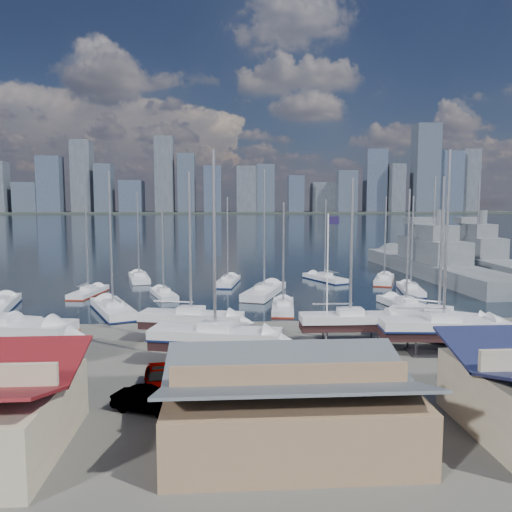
{
  "coord_description": "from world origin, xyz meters",
  "views": [
    {
      "loc": [
        -3.24,
        -49.6,
        11.93
      ],
      "look_at": [
        0.6,
        8.0,
        5.87
      ],
      "focal_mm": 35.0,
      "sensor_mm": 36.0,
      "label": 1
    }
  ],
  "objects": [
    {
      "name": "shed_grey",
      "position": [
        0.0,
        -26.0,
        2.15
      ],
      "size": [
        12.6,
        8.4,
        4.17
      ],
      "color": "#8C6B4C",
      "rests_on": "ground"
    },
    {
      "name": "sailboat_moored_7",
      "position": [
        2.11,
        14.26,
        0.32
      ],
      "size": [
        6.88,
        11.71,
        17.08
      ],
      "rotation": [
        0.0,
        0.0,
        1.22
      ],
      "color": "black",
      "rests_on": "water"
    },
    {
      "name": "sailboat_cradle_5",
      "position": [
        14.24,
        -11.8,
        2.07
      ],
      "size": [
        10.14,
        3.59,
        16.07
      ],
      "rotation": [
        0.0,
        0.0,
        -0.08
      ],
      "color": "#2D2D33",
      "rests_on": "ground"
    },
    {
      "name": "sailboat_moored_4",
      "position": [
        -10.86,
        14.06,
        0.33
      ],
      "size": [
        4.55,
        8.06,
        11.73
      ],
      "rotation": [
        0.0,
        0.0,
        1.9
      ],
      "color": "black",
      "rests_on": "water"
    },
    {
      "name": "ground",
      "position": [
        0.0,
        -10.0,
        0.0
      ],
      "size": [
        1400.0,
        1400.0,
        0.0
      ],
      "primitive_type": "plane",
      "color": "#605E59",
      "rests_on": "ground"
    },
    {
      "name": "sailboat_moored_2",
      "position": [
        -16.23,
        27.83,
        0.32
      ],
      "size": [
        4.83,
        9.87,
        14.37
      ],
      "rotation": [
        0.0,
        0.0,
        1.81
      ],
      "color": "black",
      "rests_on": "water"
    },
    {
      "name": "sailboat_cradle_4",
      "position": [
        7.58,
        -8.43,
        1.98
      ],
      "size": [
        8.56,
        2.51,
        14.08
      ],
      "rotation": [
        0.0,
        0.0,
        -0.01
      ],
      "color": "#2D2D33",
      "rests_on": "ground"
    },
    {
      "name": "sailboat_moored_8",
      "position": [
        12.47,
        25.89,
        0.31
      ],
      "size": [
        5.89,
        9.08,
        13.22
      ],
      "rotation": [
        0.0,
        0.0,
        1.99
      ],
      "color": "black",
      "rests_on": "water"
    },
    {
      "name": "sailboat_moored_3",
      "position": [
        -15.24,
        4.68,
        0.31
      ],
      "size": [
        7.12,
        11.06,
        16.09
      ],
      "rotation": [
        0.0,
        0.0,
        1.99
      ],
      "color": "black",
      "rests_on": "water"
    },
    {
      "name": "sailboat_moored_5",
      "position": [
        -2.54,
        23.58,
        0.31
      ],
      "size": [
        4.11,
        9.34,
        13.5
      ],
      "rotation": [
        0.0,
        0.0,
        1.39
      ],
      "color": "black",
      "rests_on": "water"
    },
    {
      "name": "sailboat_moored_11",
      "position": [
        21.14,
        23.66,
        0.31
      ],
      "size": [
        5.73,
        9.4,
        13.6
      ],
      "rotation": [
        0.0,
        0.0,
        1.19
      ],
      "color": "black",
      "rests_on": "water"
    },
    {
      "name": "sailboat_moored_6",
      "position": [
        3.45,
        5.0,
        0.31
      ],
      "size": [
        3.45,
        8.68,
        12.62
      ],
      "rotation": [
        0.0,
        0.0,
        1.44
      ],
      "color": "black",
      "rests_on": "water"
    },
    {
      "name": "car_b",
      "position": [
        -7.65,
        -21.6,
        0.68
      ],
      "size": [
        4.36,
        2.89,
        1.36
      ],
      "primitive_type": "imported",
      "rotation": [
        0.0,
        0.0,
        1.18
      ],
      "color": "gray",
      "rests_on": "ground"
    },
    {
      "name": "car_d",
      "position": [
        12.28,
        -21.55,
        0.71
      ],
      "size": [
        3.13,
        5.25,
        1.43
      ],
      "primitive_type": "imported",
      "rotation": [
        0.0,
        0.0,
        -0.25
      ],
      "color": "gray",
      "rests_on": "ground"
    },
    {
      "name": "sailboat_cradle_2",
      "position": [
        -6.02,
        -7.19,
        2.0
      ],
      "size": [
        9.22,
        4.54,
        14.61
      ],
      "rotation": [
        0.0,
        0.0,
        -0.24
      ],
      "color": "#2D2D33",
      "rests_on": "ground"
    },
    {
      "name": "flagpole",
      "position": [
        5.56,
        -8.74,
        6.34
      ],
      "size": [
        0.99,
        0.12,
        11.11
      ],
      "color": "white",
      "rests_on": "ground"
    },
    {
      "name": "sailboat_moored_9",
      "position": [
        17.44,
        4.7,
        0.32
      ],
      "size": [
        4.14,
        9.69,
        14.17
      ],
      "rotation": [
        0.0,
        0.0,
        1.74
      ],
      "color": "black",
      "rests_on": "water"
    },
    {
      "name": "car_a",
      "position": [
        -7.38,
        -18.33,
        0.79
      ],
      "size": [
        2.56,
        4.88,
        1.59
      ],
      "primitive_type": "imported",
      "rotation": [
        0.0,
        0.0,
        0.15
      ],
      "color": "gray",
      "rests_on": "ground"
    },
    {
      "name": "sailboat_cradle_3",
      "position": [
        -3.85,
        -13.54,
        2.06
      ],
      "size": [
        10.12,
        4.82,
        15.79
      ],
      "rotation": [
        0.0,
        0.0,
        -0.22
      ],
      "color": "#2D2D33",
      "rests_on": "ground"
    },
    {
      "name": "water",
      "position": [
        0.0,
        300.0,
        -0.15
      ],
      "size": [
        1400.0,
        600.0,
        0.4
      ],
      "primitive_type": "cube",
      "color": "#182A37",
      "rests_on": "ground"
    },
    {
      "name": "sailboat_cradle_6",
      "position": [
        15.43,
        -8.3,
        1.98
      ],
      "size": [
        8.54,
        7.0,
        14.23
      ],
      "rotation": [
        0.0,
        0.0,
        -0.61
      ],
      "color": "#2D2D33",
      "rests_on": "ground"
    },
    {
      "name": "naval_ship_west",
      "position": [
        44.48,
        40.93,
        1.67
      ],
      "size": [
        8.42,
        40.3,
        17.6
      ],
      "rotation": [
        0.0,
        0.0,
        1.52
      ],
      "color": "slate",
      "rests_on": "water"
    },
    {
      "name": "car_c",
      "position": [
        1.11,
        -18.22,
        0.71
      ],
      "size": [
        3.89,
        5.62,
        1.43
      ],
      "primitive_type": "imported",
      "rotation": [
        0.0,
        0.0,
        0.33
      ],
      "color": "gray",
      "rests_on": "ground"
    },
    {
      "name": "sailboat_moored_1",
      "position": [
        -20.83,
        16.01,
        0.31
      ],
      "size": [
        3.69,
        8.52,
        12.34
      ],
      "rotation": [
        0.0,
        0.0,
        1.4
      ],
      "color": "black",
      "rests_on": "water"
    },
    {
      "name": "skyline",
      "position": [
        -7.83,
        553.76,
        39.09
      ],
      "size": [
        639.14,
        43.8,
        107.69
      ],
      "color": "#475166",
      "rests_on": "far_shore"
    },
    {
      "name": "far_shore",
      "position": [
        0.0,
        560.0,
        1.1
      ],
      "size": [
        1400.0,
        80.0,
        2.2
      ],
      "primitive_type": "cube",
      "color": "#2D332D",
      "rests_on": "ground"
    },
    {
      "name": "sailboat_moored_10",
      "position": [
        21.9,
        14.98,
        0.31
      ],
      "size": [
        4.32,
        9.4,
        13.57
      ],
      "rotation": [
        0.0,
        0.0,
        1.37
      ],
      "color": "black",
      "rests_on": "water"
    },
    {
      "name": "naval_ship_east",
      "position": [
        31.49,
        30.54,
        1.66
      ],
      "size": [
        8.6,
        45.3,
        18.06
      ],
      "rotation": [
        0.0,
        0.0,
        1.6
      ],
      "color": "slate",
      "rests_on": "water"
    }
  ]
}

